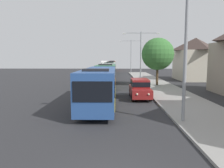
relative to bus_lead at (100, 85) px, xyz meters
The scene contains 13 objects.
bus_lead is the anchor object (origin of this frame).
bus_second_in_line 13.02m from the bus_lead, 90.00° to the left, with size 2.58×10.65×3.21m.
bus_middle 26.06m from the bus_lead, 90.00° to the left, with size 2.58×11.05×3.21m.
bus_fourth_in_line 39.54m from the bus_lead, 90.00° to the left, with size 2.58×10.88×3.21m.
bus_rear 52.71m from the bus_lead, 90.00° to the left, with size 2.58×10.52×3.21m.
bus_tail_end 65.13m from the bus_lead, 90.00° to the left, with size 2.58×12.02×3.21m.
white_suv 4.95m from the bus_lead, 41.12° to the left, with size 1.86×4.84×1.90m.
box_truck_oncoming 67.72m from the bus_lead, 92.79° to the left, with size 2.35×7.16×3.15m.
streetlamp_near 7.98m from the bus_lead, 42.75° to the right, with size 5.00×0.28×7.61m.
streetlamp_mid 18.67m from the bus_lead, 72.89° to the left, with size 6.01×0.28×8.08m.
streetlamp_far 40.60m from the bus_lead, 82.33° to the left, with size 6.23×0.28×8.71m.
roadside_tree 15.05m from the bus_lead, 60.67° to the left, with size 4.54×4.54×6.68m.
house_distant_gabled 26.96m from the bus_lead, 54.08° to the left, with size 6.38×8.28×7.67m.
Camera 1 is at (0.04, -5.35, 3.87)m, focal length 34.22 mm.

